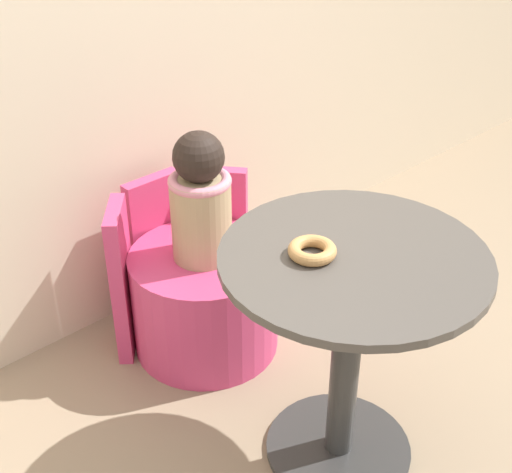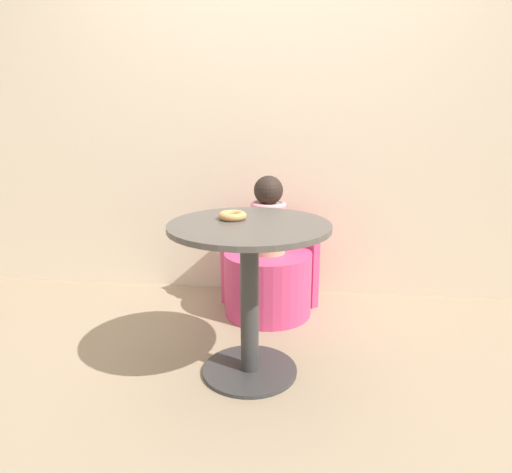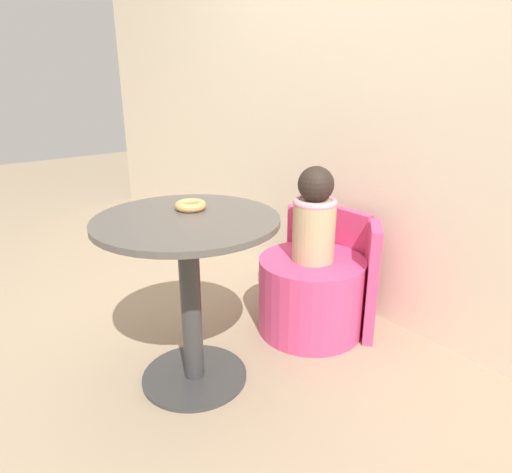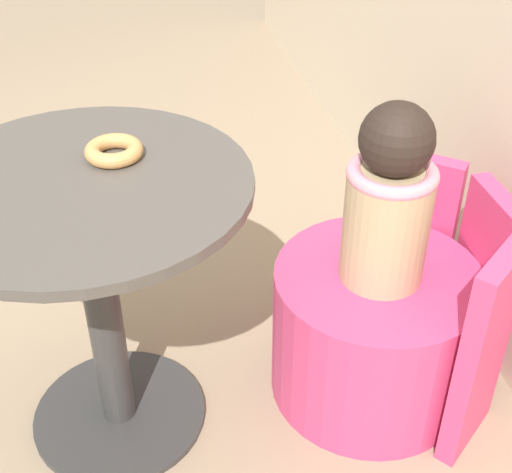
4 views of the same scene
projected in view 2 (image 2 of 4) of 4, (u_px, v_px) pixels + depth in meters
The scene contains 7 objects.
ground_plane at pixel (248, 375), 2.15m from camera, with size 12.00×12.00×0.00m, color gray.
back_wall at pixel (270, 113), 2.92m from camera, with size 6.00×0.06×2.40m.
round_table at pixel (249, 270), 2.05m from camera, with size 0.72×0.72×0.73m.
tub_chair at pixel (268, 283), 2.78m from camera, with size 0.53×0.53×0.39m.
booth_backrest at pixel (271, 257), 2.97m from camera, with size 0.63×0.23×0.58m.
child_figure at pixel (268, 217), 2.67m from camera, with size 0.21×0.21×0.46m.
donut at pixel (232, 216), 2.07m from camera, with size 0.13×0.13×0.03m.
Camera 2 is at (0.26, -1.89, 1.20)m, focal length 32.00 mm.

